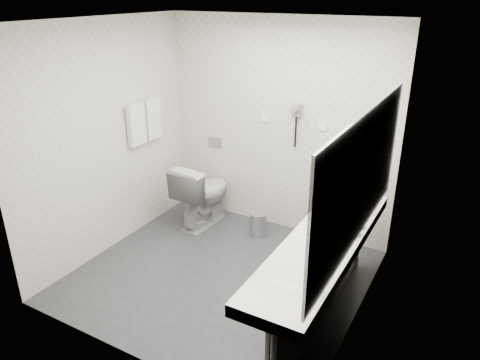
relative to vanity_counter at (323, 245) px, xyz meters
The scene contains 29 objects.
floor 1.39m from the vanity_counter, 169.92° to the left, with size 2.80×2.80×0.00m, color #2C2D32.
ceiling 2.05m from the vanity_counter, 169.92° to the left, with size 2.80×2.80×0.00m, color silver.
wall_back 1.93m from the vanity_counter, 126.87° to the left, with size 2.80×2.80×0.00m, color silver.
wall_front 1.64m from the vanity_counter, 135.64° to the right, with size 2.80×2.80×0.00m, color silver.
wall_left 2.57m from the vanity_counter, behind, with size 2.60×2.60×0.00m, color silver.
wall_right 0.56m from the vanity_counter, 36.03° to the left, with size 2.60×2.60×0.00m, color silver.
vanity_counter is the anchor object (origin of this frame).
vanity_panel 0.43m from the vanity_counter, ahead, with size 0.03×2.15×0.75m, color gray.
vanity_post_far 1.12m from the vanity_counter, 86.97° to the left, with size 0.06×0.06×0.75m, color silver.
mirror 0.70m from the vanity_counter, ahead, with size 0.02×2.20×1.05m, color #B2BCC6.
basin_near 0.65m from the vanity_counter, 90.00° to the right, with size 0.40×0.31×0.05m, color white.
basin_far 0.65m from the vanity_counter, 90.00° to the left, with size 0.40×0.31×0.05m, color white.
faucet_near 0.69m from the vanity_counter, 73.30° to the right, with size 0.04×0.04×0.15m, color silver.
faucet_far 0.69m from the vanity_counter, 73.30° to the left, with size 0.04×0.04×0.15m, color silver.
soap_bottle_a 0.13m from the vanity_counter, 35.38° to the right, with size 0.05×0.05×0.12m, color white.
glass_left 0.33m from the vanity_counter, 42.82° to the left, with size 0.06×0.06×0.11m, color silver.
glass_right 0.43m from the vanity_counter, 57.07° to the left, with size 0.05×0.05×0.10m, color silver.
toilet 2.22m from the vanity_counter, 150.67° to the left, with size 0.46×0.81×0.82m, color white.
flush_plate 2.48m from the vanity_counter, 143.06° to the left, with size 0.18×0.02×0.12m, color #B2B5BA.
pedal_bin 1.75m from the vanity_counter, 135.64° to the left, with size 0.20×0.20×0.28m, color #B2B5BA.
bin_lid 1.70m from the vanity_counter, 135.64° to the left, with size 0.20×0.20×0.01m, color #B2B5BA.
towel_rail 2.69m from the vanity_counter, 163.14° to the left, with size 0.02×0.02×0.62m, color silver.
towel_near 2.59m from the vanity_counter, 166.10° to the left, with size 0.07×0.24×0.48m, color white.
towel_far 2.67m from the vanity_counter, 160.15° to the left, with size 0.07×0.24×0.48m, color white.
dryer_cradle 1.85m from the vanity_counter, 120.76° to the left, with size 0.10×0.04×0.14m, color gray.
dryer_barrel 1.81m from the vanity_counter, 122.01° to the left, with size 0.08×0.08×0.14m, color gray.
dryer_cord 1.76m from the vanity_counter, 121.02° to the left, with size 0.02×0.02×0.35m, color black.
switch_plate_a 2.04m from the vanity_counter, 130.59° to the left, with size 0.09×0.02×0.09m, color white.
switch_plate_b 1.69m from the vanity_counter, 111.13° to the left, with size 0.09×0.02×0.09m, color white.
Camera 1 is at (2.11, -3.35, 2.75)m, focal length 33.98 mm.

